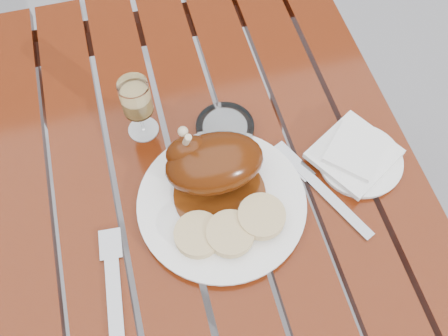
# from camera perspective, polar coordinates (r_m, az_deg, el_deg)

# --- Properties ---
(ground) EXTENTS (60.00, 60.00, 0.00)m
(ground) POSITION_cam_1_polar(r_m,az_deg,el_deg) (1.63, -0.57, -15.46)
(ground) COLOR slate
(ground) RESTS_ON ground
(table) EXTENTS (0.80, 1.20, 0.75)m
(table) POSITION_cam_1_polar(r_m,az_deg,el_deg) (1.27, -0.72, -11.38)
(table) COLOR maroon
(table) RESTS_ON ground
(dinner_plate) EXTENTS (0.41, 0.41, 0.02)m
(dinner_plate) POSITION_cam_1_polar(r_m,az_deg,el_deg) (0.91, -0.26, -4.10)
(dinner_plate) COLOR white
(dinner_plate) RESTS_ON table
(roast_duck) EXTENTS (0.18, 0.18, 0.13)m
(roast_duck) POSITION_cam_1_polar(r_m,az_deg,el_deg) (0.88, -1.50, 0.55)
(roast_duck) COLOR #532309
(roast_duck) RESTS_ON dinner_plate
(bread_dumplings) EXTENTS (0.20, 0.10, 0.03)m
(bread_dumplings) POSITION_cam_1_polar(r_m,az_deg,el_deg) (0.86, 0.70, -6.89)
(bread_dumplings) COLOR #D0B47F
(bread_dumplings) RESTS_ON dinner_plate
(wine_glass) EXTENTS (0.07, 0.07, 0.14)m
(wine_glass) POSITION_cam_1_polar(r_m,az_deg,el_deg) (0.95, -9.76, 6.69)
(wine_glass) COLOR tan
(wine_glass) RESTS_ON table
(side_plate) EXTENTS (0.17, 0.17, 0.01)m
(side_plate) POSITION_cam_1_polar(r_m,az_deg,el_deg) (0.99, 15.22, 0.85)
(side_plate) COLOR white
(side_plate) RESTS_ON table
(napkin) EXTENTS (0.19, 0.19, 0.01)m
(napkin) POSITION_cam_1_polar(r_m,az_deg,el_deg) (0.98, 14.65, 1.59)
(napkin) COLOR white
(napkin) RESTS_ON side_plate
(ashtray) EXTENTS (0.12, 0.12, 0.03)m
(ashtray) POSITION_cam_1_polar(r_m,az_deg,el_deg) (0.98, 0.11, 4.43)
(ashtray) COLOR #B2B7BC
(ashtray) RESTS_ON table
(fork) EXTENTS (0.04, 0.20, 0.01)m
(fork) POSITION_cam_1_polar(r_m,az_deg,el_deg) (0.88, -12.44, -13.95)
(fork) COLOR gray
(fork) RESTS_ON table
(knife) EXTENTS (0.11, 0.20, 0.01)m
(knife) POSITION_cam_1_polar(r_m,az_deg,el_deg) (0.94, 11.83, -3.15)
(knife) COLOR gray
(knife) RESTS_ON table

